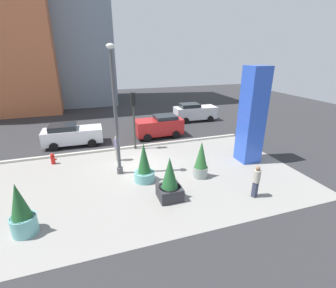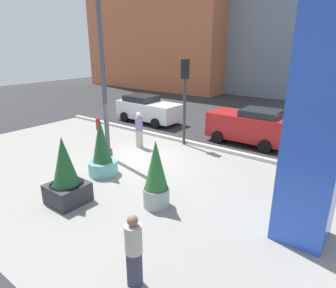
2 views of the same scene
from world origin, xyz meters
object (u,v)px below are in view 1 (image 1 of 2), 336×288
at_px(art_pillar_blue, 252,116).
at_px(pedestrian_by_curb, 117,147).
at_px(potted_plant_mid_plaza, 170,182).
at_px(pedestrian_on_sidewalk, 256,180).
at_px(potted_plant_near_left, 201,161).
at_px(fire_hydrant, 53,159).
at_px(car_intersection, 195,112).
at_px(car_passing_lane, 159,126).
at_px(potted_plant_near_right, 21,212).
at_px(traffic_light_corner, 134,112).
at_px(potted_plant_curbside, 144,166).
at_px(car_far_lane, 72,135).
at_px(lamp_post, 116,116).

xyz_separation_m(art_pillar_blue, pedestrian_by_curb, (-8.27, 2.67, -2.07)).
bearing_deg(pedestrian_by_curb, art_pillar_blue, -17.91).
relative_size(potted_plant_mid_plaza, pedestrian_on_sidewalk, 1.31).
bearing_deg(potted_plant_near_left, fire_hydrant, 150.96).
distance_m(car_intersection, car_passing_lane, 6.22).
height_order(potted_plant_near_right, pedestrian_on_sidewalk, potted_plant_near_right).
height_order(car_intersection, pedestrian_by_curb, car_intersection).
bearing_deg(traffic_light_corner, car_passing_lane, 40.47).
height_order(potted_plant_curbside, pedestrian_by_curb, potted_plant_curbside).
height_order(potted_plant_curbside, car_far_lane, potted_plant_curbside).
height_order(traffic_light_corner, pedestrian_on_sidewalk, traffic_light_corner).
bearing_deg(potted_plant_near_left, potted_plant_near_right, -166.76).
bearing_deg(pedestrian_by_curb, car_far_lane, 126.16).
relative_size(potted_plant_near_left, potted_plant_mid_plaza, 0.99).
bearing_deg(car_far_lane, art_pillar_blue, -30.91).
height_order(art_pillar_blue, pedestrian_by_curb, art_pillar_blue).
relative_size(potted_plant_mid_plaza, car_far_lane, 0.51).
xyz_separation_m(fire_hydrant, traffic_light_corner, (5.60, 0.90, 2.48)).
distance_m(car_far_lane, car_passing_lane, 7.00).
xyz_separation_m(traffic_light_corner, pedestrian_by_curb, (-1.51, -1.71, -1.86)).
distance_m(traffic_light_corner, pedestrian_by_curb, 2.94).
xyz_separation_m(lamp_post, traffic_light_corner, (1.66, 3.60, -0.71)).
distance_m(art_pillar_blue, pedestrian_by_curb, 8.93).
xyz_separation_m(art_pillar_blue, fire_hydrant, (-12.36, 3.48, -2.69)).
distance_m(art_pillar_blue, potted_plant_curbside, 7.55).
bearing_deg(art_pillar_blue, potted_plant_near_left, -163.94).
bearing_deg(fire_hydrant, car_far_lane, 70.76).
bearing_deg(potted_plant_mid_plaza, traffic_light_corner, 92.55).
distance_m(potted_plant_near_right, potted_plant_near_left, 9.00).
height_order(lamp_post, potted_plant_near_left, lamp_post).
bearing_deg(potted_plant_curbside, pedestrian_by_curb, 107.93).
bearing_deg(fire_hydrant, art_pillar_blue, -15.71).
relative_size(potted_plant_curbside, traffic_light_corner, 0.54).
relative_size(lamp_post, potted_plant_curbside, 3.19).
height_order(traffic_light_corner, car_far_lane, traffic_light_corner).
xyz_separation_m(potted_plant_near_right, pedestrian_on_sidewalk, (10.45, -0.70, -0.04)).
height_order(potted_plant_curbside, potted_plant_mid_plaza, potted_plant_curbside).
bearing_deg(car_passing_lane, potted_plant_mid_plaza, -103.48).
bearing_deg(lamp_post, potted_plant_mid_plaza, -60.41).
xyz_separation_m(lamp_post, car_intersection, (9.17, 9.49, -2.62)).
xyz_separation_m(art_pillar_blue, traffic_light_corner, (-6.76, 4.38, -0.21)).
bearing_deg(potted_plant_curbside, lamp_post, 131.72).
bearing_deg(potted_plant_near_right, car_intersection, 44.91).
xyz_separation_m(potted_plant_curbside, pedestrian_by_curb, (-1.05, 3.24, 0.08)).
bearing_deg(car_passing_lane, car_intersection, 36.85).
height_order(car_far_lane, pedestrian_by_curb, pedestrian_by_curb).
bearing_deg(pedestrian_by_curb, pedestrian_on_sidewalk, -47.97).
bearing_deg(potted_plant_near_right, potted_plant_mid_plaza, 4.65).
relative_size(potted_plant_mid_plaza, pedestrian_by_curb, 1.26).
height_order(art_pillar_blue, fire_hydrant, art_pillar_blue).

